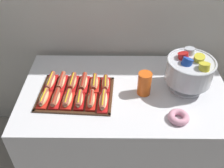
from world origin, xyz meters
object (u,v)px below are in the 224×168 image
Objects in this scene: hot_dog_8 at (72,82)px; donut at (179,117)px; hot_dog_5 at (103,101)px; serving_tray at (76,94)px; hot_dog_4 at (91,100)px; hot_dog_7 at (61,82)px; hot_dog_1 at (56,99)px; buffet_table at (123,125)px; hot_dog_11 at (105,84)px; hot_dog_6 at (51,82)px; punch_bowl at (190,70)px; hot_dog_0 at (44,98)px; hot_dog_2 at (68,99)px; cup_stack at (144,84)px; hot_dog_10 at (94,83)px; hot_dog_9 at (83,83)px; hot_dog_3 at (79,100)px.

hot_dog_8 is 1.42× the size of donut.
serving_tray is at bearing 153.09° from hot_dog_5.
hot_dog_7 is (-0.22, 0.18, 0.00)m from hot_dog_4.
hot_dog_4 is (0.22, -0.01, 0.00)m from hot_dog_1.
hot_dog_11 is at bearing 172.52° from buffet_table.
hot_dog_7 is at bearing -3.17° from hot_dog_6.
serving_tray is at bearing -174.55° from punch_bowl.
hot_dog_0 and hot_dog_2 have the same top height.
buffet_table is at bearing 9.68° from serving_tray.
punch_bowl is at bearing 8.72° from hot_dog_0.
hot_dog_2 is 0.15m from hot_dog_4.
cup_stack is (0.63, -0.07, 0.05)m from hot_dog_6.
hot_dog_10 is (0.30, -0.02, 0.00)m from hot_dog_6.
hot_dog_4 is at bearing -161.89° from cup_stack.
hot_dog_6 is 1.02× the size of hot_dog_8.
buffet_table is at bearing 46.67° from hot_dog_5.
hot_dog_0 is at bearing 170.29° from donut.
cup_stack reaches higher than hot_dog_1.
hot_dog_9 is (-0.07, 0.17, -0.00)m from hot_dog_4.
hot_dog_2 is at bearing 176.83° from hot_dog_4.
hot_dog_2 is 0.52× the size of punch_bowl.
buffet_table is 7.96× the size of hot_dog_9.
punch_bowl is (0.54, -0.00, 0.12)m from hot_dog_11.
hot_dog_9 reaches higher than donut.
hot_dog_3 is 0.18m from hot_dog_10.
hot_dog_1 reaches higher than serving_tray.
hot_dog_0 is 0.92× the size of hot_dog_6.
hot_dog_8 is (-0.35, 0.03, 0.40)m from buffet_table.
hot_dog_8 is 1.11× the size of hot_dog_10.
hot_dog_9 reaches higher than hot_dog_0.
hot_dog_2 is (-0.04, -0.08, 0.03)m from serving_tray.
hot_dog_11 is at bearing 20.58° from hot_dog_0.
buffet_table is 7.53× the size of hot_dog_5.
hot_dog_3 is 0.84× the size of hot_dog_6.
buffet_table is at bearing 25.74° from hot_dog_3.
hot_dog_4 is 0.18m from hot_dog_11.
hot_dog_4 is 0.34m from hot_dog_6.
hot_dog_10 reaches higher than buffet_table.
hot_dog_0 is at bearing -171.61° from cup_stack.
hot_dog_2 reaches higher than donut.
hot_dog_10 is (-0.07, 0.17, 0.00)m from hot_dog_5.
buffet_table is 9.18× the size of hot_dog_3.
hot_dog_4 and hot_dog_10 have the same top height.
hot_dog_7 is at bearing 175.52° from buffet_table.
hot_dog_5 is (0.07, -0.00, -0.00)m from hot_dog_4.
hot_dog_3 is at bearing -68.72° from serving_tray.
hot_dog_10 is 1.02× the size of hot_dog_11.
hot_dog_4 is (0.11, -0.09, 0.03)m from serving_tray.
hot_dog_5 is (0.18, -0.09, 0.03)m from serving_tray.
hot_dog_11 is at bearing 25.65° from hot_dog_1.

